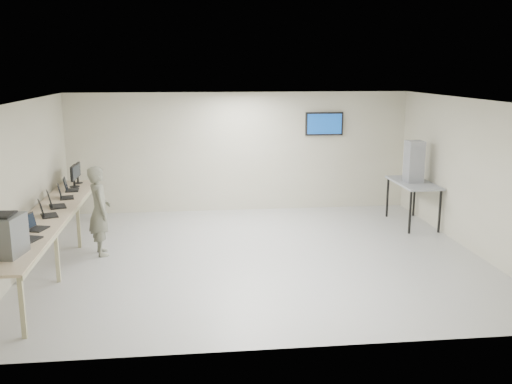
{
  "coord_description": "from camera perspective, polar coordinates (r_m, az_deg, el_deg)",
  "views": [
    {
      "loc": [
        -1.15,
        -9.8,
        3.35
      ],
      "look_at": [
        0.0,
        0.2,
        1.15
      ],
      "focal_mm": 40.0,
      "sensor_mm": 36.0,
      "label": 1
    }
  ],
  "objects": [
    {
      "name": "storage_bins",
      "position": [
        12.64,
        15.52,
        2.96
      ],
      "size": [
        0.34,
        0.37,
        0.89
      ],
      "color": "#9FA2AE",
      "rests_on": "side_table"
    },
    {
      "name": "equipment_box",
      "position": [
        8.28,
        -23.93,
        -4.01
      ],
      "size": [
        0.54,
        0.59,
        0.54
      ],
      "primitive_type": "cube",
      "rotation": [
        0.0,
        0.0,
        -0.17
      ],
      "color": "slate",
      "rests_on": "workbench"
    },
    {
      "name": "laptop_5",
      "position": [
        12.18,
        -18.17,
        0.44
      ],
      "size": [
        0.33,
        0.38,
        0.27
      ],
      "rotation": [
        0.0,
        0.0,
        0.12
      ],
      "color": "black",
      "rests_on": "workbench"
    },
    {
      "name": "laptop_4",
      "position": [
        11.51,
        -18.67,
        -0.26
      ],
      "size": [
        0.35,
        0.39,
        0.27
      ],
      "rotation": [
        0.0,
        0.0,
        0.22
      ],
      "color": "black",
      "rests_on": "workbench"
    },
    {
      "name": "laptop_2",
      "position": [
        10.23,
        -20.28,
        -1.9
      ],
      "size": [
        0.39,
        0.42,
        0.28
      ],
      "rotation": [
        0.0,
        0.0,
        0.34
      ],
      "color": "black",
      "rests_on": "workbench"
    },
    {
      "name": "laptop_3",
      "position": [
        10.84,
        -19.54,
        -1.04
      ],
      "size": [
        0.41,
        0.44,
        0.29
      ],
      "rotation": [
        0.0,
        0.0,
        0.3
      ],
      "color": "black",
      "rests_on": "workbench"
    },
    {
      "name": "monitor_far",
      "position": [
        12.88,
        -17.43,
        2.0
      ],
      "size": [
        0.2,
        0.45,
        0.44
      ],
      "color": "black",
      "rests_on": "workbench"
    },
    {
      "name": "monitor_near",
      "position": [
        12.5,
        -17.76,
        1.73
      ],
      "size": [
        0.21,
        0.46,
        0.46
      ],
      "color": "black",
      "rests_on": "workbench"
    },
    {
      "name": "side_table",
      "position": [
        12.74,
        15.47,
        0.67
      ],
      "size": [
        0.73,
        1.57,
        0.94
      ],
      "color": "gray",
      "rests_on": "ground"
    },
    {
      "name": "room",
      "position": [
        10.11,
        0.28,
        1.28
      ],
      "size": [
        8.01,
        7.01,
        2.81
      ],
      "color": "#B7B7B1",
      "rests_on": "ground"
    },
    {
      "name": "workbench",
      "position": [
        10.41,
        -19.91,
        -2.46
      ],
      "size": [
        0.76,
        6.0,
        0.9
      ],
      "color": "beige",
      "rests_on": "ground"
    },
    {
      "name": "laptop_0",
      "position": [
        8.91,
        -22.28,
        -4.06
      ],
      "size": [
        0.43,
        0.45,
        0.3
      ],
      "rotation": [
        0.0,
        0.0,
        -0.34
      ],
      "color": "black",
      "rests_on": "workbench"
    },
    {
      "name": "laptop_1",
      "position": [
        9.45,
        -21.31,
        -3.14
      ],
      "size": [
        0.35,
        0.38,
        0.26
      ],
      "rotation": [
        0.0,
        0.0,
        -0.28
      ],
      "color": "black",
      "rests_on": "workbench"
    },
    {
      "name": "soldier",
      "position": [
        10.68,
        -15.37,
        -1.82
      ],
      "size": [
        0.55,
        0.69,
        1.64
      ],
      "primitive_type": "imported",
      "rotation": [
        0.0,
        0.0,
        1.87
      ],
      "color": "#5E614D",
      "rests_on": "ground"
    }
  ]
}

